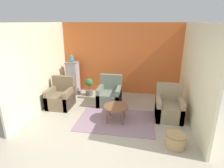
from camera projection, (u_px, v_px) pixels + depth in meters
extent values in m
plane|color=#B2A893|center=(98.00, 150.00, 4.02)|extent=(20.00, 20.00, 0.00)
cube|color=orange|center=(120.00, 59.00, 6.94)|extent=(4.48, 0.06, 2.60)
cube|color=beige|center=(40.00, 68.00, 5.63)|extent=(0.06, 3.54, 2.60)
cube|color=beige|center=(195.00, 75.00, 4.90)|extent=(0.06, 3.54, 2.60)
cube|color=gray|center=(116.00, 120.00, 5.21)|extent=(2.10, 1.46, 0.01)
cylinder|color=brown|center=(116.00, 107.00, 5.07)|extent=(0.68, 0.68, 0.04)
cylinder|color=brown|center=(107.00, 117.00, 4.98)|extent=(0.04, 0.04, 0.41)
cylinder|color=brown|center=(123.00, 118.00, 4.91)|extent=(0.04, 0.04, 0.41)
cylinder|color=brown|center=(110.00, 110.00, 5.37)|extent=(0.04, 0.04, 0.41)
cylinder|color=brown|center=(124.00, 111.00, 5.30)|extent=(0.04, 0.04, 0.41)
cube|color=#7A664C|center=(61.00, 101.00, 5.98)|extent=(0.72, 0.77, 0.43)
cube|color=#7A664C|center=(63.00, 83.00, 6.12)|extent=(0.72, 0.14, 0.52)
cube|color=#7A664C|center=(52.00, 97.00, 6.00)|extent=(0.12, 0.77, 0.62)
cube|color=#7A664C|center=(69.00, 99.00, 5.90)|extent=(0.12, 0.77, 0.62)
cube|color=#9E896B|center=(169.00, 111.00, 5.27)|extent=(0.72, 0.77, 0.43)
cube|color=#9E896B|center=(169.00, 92.00, 5.41)|extent=(0.72, 0.14, 0.52)
cube|color=#9E896B|center=(158.00, 108.00, 5.29)|extent=(0.12, 0.77, 0.62)
cube|color=#9E896B|center=(180.00, 109.00, 5.19)|extent=(0.12, 0.77, 0.62)
cube|color=slate|center=(109.00, 98.00, 6.15)|extent=(0.72, 0.77, 0.43)
cube|color=slate|center=(111.00, 82.00, 6.29)|extent=(0.72, 0.14, 0.52)
cube|color=slate|center=(100.00, 95.00, 6.17)|extent=(0.12, 0.77, 0.62)
cube|color=slate|center=(119.00, 96.00, 6.07)|extent=(0.12, 0.77, 0.62)
cube|color=slate|center=(74.00, 92.00, 7.24)|extent=(0.48, 0.48, 0.07)
cube|color=#A8A8AD|center=(73.00, 77.00, 7.05)|extent=(0.40, 0.40, 1.11)
cube|color=slate|center=(72.00, 62.00, 6.87)|extent=(0.42, 0.42, 0.03)
ellipsoid|color=teal|center=(72.00, 59.00, 6.84)|extent=(0.12, 0.15, 0.20)
sphere|color=teal|center=(71.00, 56.00, 6.78)|extent=(0.10, 0.10, 0.10)
cone|color=gold|center=(71.00, 57.00, 6.74)|extent=(0.05, 0.05, 0.05)
cone|color=teal|center=(72.00, 60.00, 6.91)|extent=(0.06, 0.13, 0.17)
cylinder|color=#66605B|center=(89.00, 93.00, 6.98)|extent=(0.27, 0.27, 0.20)
cylinder|color=brown|center=(89.00, 87.00, 6.91)|extent=(0.03, 0.03, 0.22)
sphere|color=#337038|center=(89.00, 82.00, 6.85)|extent=(0.27, 0.27, 0.27)
sphere|color=#337038|center=(87.00, 83.00, 6.90)|extent=(0.16, 0.16, 0.16)
sphere|color=#337038|center=(91.00, 83.00, 6.83)|extent=(0.15, 0.15, 0.15)
cylinder|color=tan|center=(175.00, 140.00, 4.08)|extent=(0.43, 0.43, 0.31)
cylinder|color=olive|center=(176.00, 135.00, 4.04)|extent=(0.45, 0.45, 0.02)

